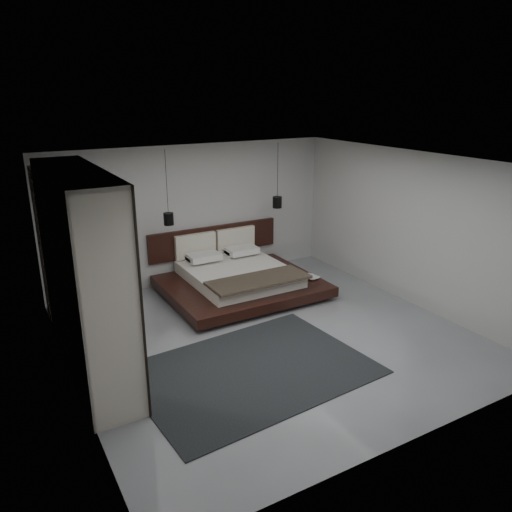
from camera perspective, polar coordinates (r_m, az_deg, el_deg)
floor at (r=8.22m, az=1.47°, el=-9.07°), size 6.00×6.00×0.00m
ceiling at (r=7.36m, az=1.65°, el=10.65°), size 6.00×6.00×0.00m
wall_back at (r=10.26m, az=-7.20°, el=4.78°), size 6.00×0.00×6.00m
wall_front at (r=5.53m, az=18.06°, el=-8.22°), size 6.00×0.00×6.00m
wall_left at (r=6.72m, az=-20.94°, el=-3.74°), size 0.00×6.00×6.00m
wall_right at (r=9.53m, az=17.19°, el=3.03°), size 0.00×6.00×6.00m
lattice_screen at (r=9.07m, az=-23.18°, el=0.93°), size 0.05×0.90×2.60m
bed at (r=9.81m, az=-2.10°, el=-2.48°), size 2.89×2.44×1.10m
book_lower at (r=9.87m, az=5.85°, el=-2.52°), size 0.29×0.35×0.03m
book_upper at (r=9.83m, az=5.86°, el=-2.46°), size 0.23×0.29×0.02m
pendant_left at (r=9.40m, az=-9.96°, el=4.21°), size 0.19×0.19×1.39m
pendant_right at (r=10.40m, az=2.44°, el=6.17°), size 0.19×0.19×1.33m
wardrobe at (r=7.06m, az=-19.03°, el=-2.22°), size 0.68×2.91×2.86m
rug at (r=7.29m, az=-0.41°, el=-12.88°), size 3.42×2.56×0.01m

